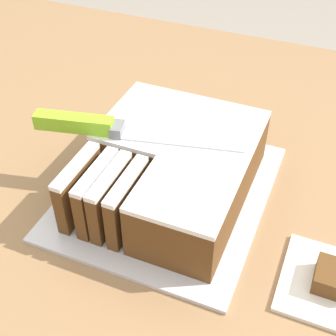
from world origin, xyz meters
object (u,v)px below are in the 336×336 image
brownie (335,278)px  knife (97,126)px  cake_board (168,191)px  cake (173,166)px

brownie → knife: bearing=169.4°
cake_board → brownie: (0.25, -0.08, 0.02)m
cake_board → cake: 0.05m
cake → knife: (-0.11, -0.02, 0.05)m
knife → brownie: knife is taller
knife → brownie: size_ratio=6.22×
cake_board → cake: (0.01, 0.01, 0.05)m
brownie → cake_board: bearing=162.8°
knife → cake_board: bearing=-6.6°
cake_board → knife: knife is taller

